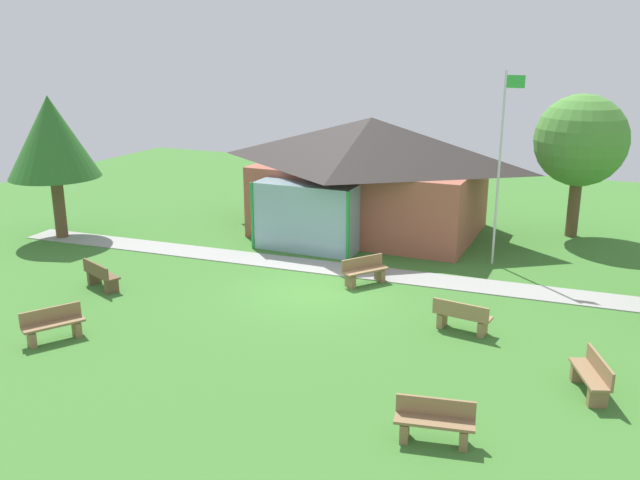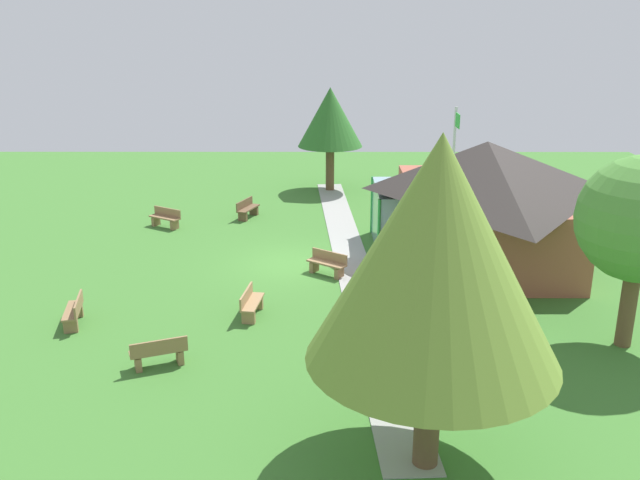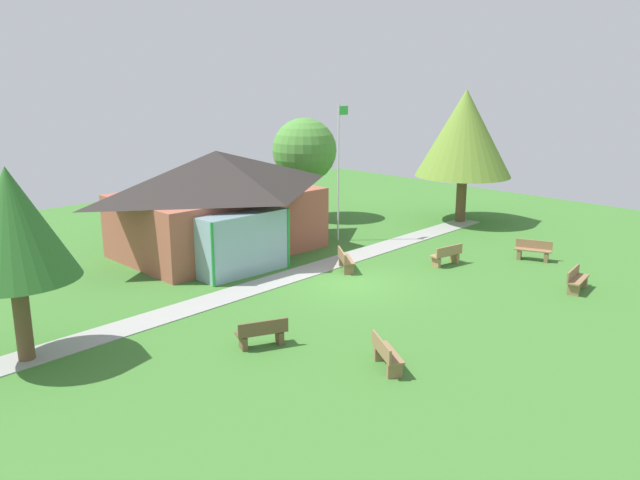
{
  "view_description": "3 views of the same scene",
  "coord_description": "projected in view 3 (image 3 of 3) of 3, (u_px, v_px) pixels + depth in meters",
  "views": [
    {
      "loc": [
        7.85,
        -17.55,
        7.29
      ],
      "look_at": [
        -0.32,
        1.12,
        1.3
      ],
      "focal_mm": 38.09,
      "sensor_mm": 36.0,
      "label": 1
    },
    {
      "loc": [
        24.2,
        1.06,
        8.93
      ],
      "look_at": [
        0.63,
        1.02,
        1.15
      ],
      "focal_mm": 38.52,
      "sensor_mm": 36.0,
      "label": 2
    },
    {
      "loc": [
        -17.21,
        -16.21,
        7.7
      ],
      "look_at": [
        0.52,
        2.12,
        1.21
      ],
      "focal_mm": 36.81,
      "sensor_mm": 36.0,
      "label": 3
    }
  ],
  "objects": [
    {
      "name": "bench_mid_left",
      "position": [
        262.0,
        334.0,
        18.93
      ],
      "size": [
        1.56,
        0.96,
        0.84
      ],
      "rotation": [
        0.0,
        0.0,
        5.9
      ],
      "color": "brown",
      "rests_on": "ground_plane"
    },
    {
      "name": "flagpole",
      "position": [
        339.0,
        167.0,
        30.35
      ],
      "size": [
        0.64,
        0.08,
        6.41
      ],
      "color": "silver",
      "rests_on": "ground_plane"
    },
    {
      "name": "bench_mid_right",
      "position": [
        447.0,
        256.0,
        27.06
      ],
      "size": [
        1.55,
        0.64,
        0.84
      ],
      "rotation": [
        0.0,
        0.0,
        6.15
      ],
      "color": "#9E7A51",
      "rests_on": "ground_plane"
    },
    {
      "name": "ground_plane",
      "position": [
        349.0,
        283.0,
        24.78
      ],
      "size": [
        44.0,
        44.0,
        0.0
      ],
      "primitive_type": "plane",
      "color": "#3D752D"
    },
    {
      "name": "footpath",
      "position": [
        309.0,
        271.0,
        26.33
      ],
      "size": [
        25.18,
        2.76,
        0.03
      ],
      "primitive_type": "cube",
      "rotation": [
        0.0,
        0.0,
        0.06
      ],
      "color": "#999993",
      "rests_on": "ground_plane"
    },
    {
      "name": "tree_west_hedge",
      "position": [
        11.0,
        225.0,
        17.23
      ],
      "size": [
        3.37,
        3.37,
        5.39
      ],
      "color": "brown",
      "rests_on": "ground_plane"
    },
    {
      "name": "bench_front_left",
      "position": [
        386.0,
        355.0,
        17.52
      ],
      "size": [
        1.15,
        1.51,
        0.84
      ],
      "rotation": [
        0.0,
        0.0,
        4.17
      ],
      "color": "olive",
      "rests_on": "ground_plane"
    },
    {
      "name": "pavilion",
      "position": [
        218.0,
        200.0,
        28.51
      ],
      "size": [
        9.22,
        7.3,
        4.48
      ],
      "color": "#A35642",
      "rests_on": "ground_plane"
    },
    {
      "name": "tree_east_hedge",
      "position": [
        465.0,
        134.0,
        34.0
      ],
      "size": [
        4.98,
        4.98,
        6.94
      ],
      "color": "brown",
      "rests_on": "ground_plane"
    },
    {
      "name": "bench_lawn_far_right",
      "position": [
        533.0,
        251.0,
        27.78
      ],
      "size": [
        0.96,
        1.56,
        0.84
      ],
      "rotation": [
        0.0,
        0.0,
        1.94
      ],
      "color": "olive",
      "rests_on": "ground_plane"
    },
    {
      "name": "tree_behind_pavilion_right",
      "position": [
        304.0,
        151.0,
        35.03
      ],
      "size": [
        3.44,
        3.44,
        5.44
      ],
      "color": "brown",
      "rests_on": "ground_plane"
    },
    {
      "name": "bench_front_right",
      "position": [
        577.0,
        280.0,
        23.82
      ],
      "size": [
        1.56,
        0.72,
        0.84
      ],
      "rotation": [
        0.0,
        0.0,
        3.33
      ],
      "color": "olive",
      "rests_on": "ground_plane"
    },
    {
      "name": "bench_rear_near_path",
      "position": [
        345.0,
        261.0,
        26.33
      ],
      "size": [
        1.23,
        1.47,
        0.84
      ],
      "rotation": [
        0.0,
        0.0,
        4.09
      ],
      "color": "olive",
      "rests_on": "ground_plane"
    }
  ]
}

